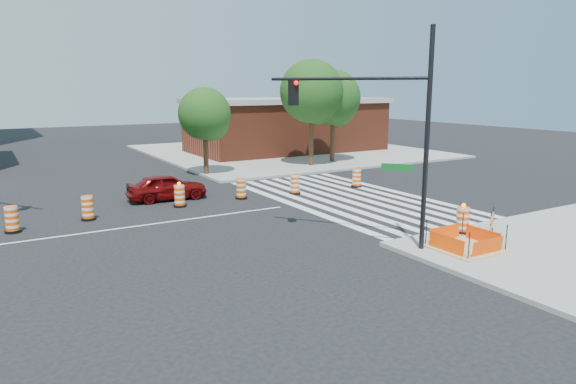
# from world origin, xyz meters

# --- Properties ---
(ground) EXTENTS (120.00, 120.00, 0.00)m
(ground) POSITION_xyz_m (0.00, 0.00, 0.00)
(ground) COLOR black
(ground) RESTS_ON ground
(sidewalk_ne) EXTENTS (22.00, 22.00, 0.15)m
(sidewalk_ne) POSITION_xyz_m (18.00, 18.00, 0.07)
(sidewalk_ne) COLOR gray
(sidewalk_ne) RESTS_ON ground
(crosswalk_east) EXTENTS (6.75, 13.50, 0.01)m
(crosswalk_east) POSITION_xyz_m (10.95, 0.00, 0.01)
(crosswalk_east) COLOR silver
(crosswalk_east) RESTS_ON ground
(lane_centerline) EXTENTS (14.00, 0.12, 0.01)m
(lane_centerline) POSITION_xyz_m (0.00, 0.00, 0.01)
(lane_centerline) COLOR silver
(lane_centerline) RESTS_ON ground
(excavation_pit) EXTENTS (2.20, 2.20, 0.90)m
(excavation_pit) POSITION_xyz_m (9.00, -9.00, 0.22)
(excavation_pit) COLOR tan
(excavation_pit) RESTS_ON ground
(brick_storefront) EXTENTS (16.50, 8.50, 4.60)m
(brick_storefront) POSITION_xyz_m (18.00, 18.00, 2.32)
(brick_storefront) COLOR maroon
(brick_storefront) RESTS_ON ground
(red_coupe) EXTENTS (3.92, 1.74, 1.31)m
(red_coupe) POSITION_xyz_m (3.00, 4.26, 0.66)
(red_coupe) COLOR #610808
(red_coupe) RESTS_ON ground
(signal_pole_se) EXTENTS (3.46, 4.37, 7.21)m
(signal_pole_se) POSITION_xyz_m (6.78, -7.10, 4.43)
(signal_pole_se) COLOR black
(signal_pole_se) RESTS_ON ground
(pit_drum) EXTENTS (0.58, 0.58, 1.13)m
(pit_drum) POSITION_xyz_m (10.37, -7.69, 0.62)
(pit_drum) COLOR black
(pit_drum) RESTS_ON ground
(barricade) EXTENTS (0.74, 0.48, 1.00)m
(barricade) POSITION_xyz_m (10.94, -8.52, 0.70)
(barricade) COLOR #FA5505
(barricade) RESTS_ON ground
(tree_north_c) EXTENTS (3.30, 3.24, 5.51)m
(tree_north_c) POSITION_xyz_m (7.35, 9.87, 3.70)
(tree_north_c) COLOR #382314
(tree_north_c) RESTS_ON ground
(tree_north_d) EXTENTS (4.35, 4.35, 7.39)m
(tree_north_d) POSITION_xyz_m (15.09, 9.67, 4.96)
(tree_north_d) COLOR #382314
(tree_north_d) RESTS_ON ground
(tree_north_e) EXTENTS (3.97, 3.97, 6.75)m
(tree_north_e) POSITION_xyz_m (17.46, 10.44, 4.53)
(tree_north_e) COLOR #382314
(tree_north_e) RESTS_ON ground
(median_drum_2) EXTENTS (0.60, 0.60, 1.02)m
(median_drum_2) POSITION_xyz_m (-3.92, 1.52, 0.48)
(median_drum_2) COLOR black
(median_drum_2) RESTS_ON ground
(median_drum_3) EXTENTS (0.60, 0.60, 1.02)m
(median_drum_3) POSITION_xyz_m (-1.09, 2.05, 0.48)
(median_drum_3) COLOR black
(median_drum_3) RESTS_ON ground
(median_drum_4) EXTENTS (0.60, 0.60, 1.18)m
(median_drum_4) POSITION_xyz_m (3.02, 2.45, 0.49)
(median_drum_4) COLOR black
(median_drum_4) RESTS_ON ground
(median_drum_5) EXTENTS (0.60, 0.60, 1.02)m
(median_drum_5) POSITION_xyz_m (6.25, 2.58, 0.48)
(median_drum_5) COLOR black
(median_drum_5) RESTS_ON ground
(median_drum_6) EXTENTS (0.60, 0.60, 1.02)m
(median_drum_6) POSITION_xyz_m (9.18, 2.22, 0.48)
(median_drum_6) COLOR black
(median_drum_6) RESTS_ON ground
(median_drum_7) EXTENTS (0.60, 0.60, 1.02)m
(median_drum_7) POSITION_xyz_m (13.13, 2.08, 0.48)
(median_drum_7) COLOR black
(median_drum_7) RESTS_ON ground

